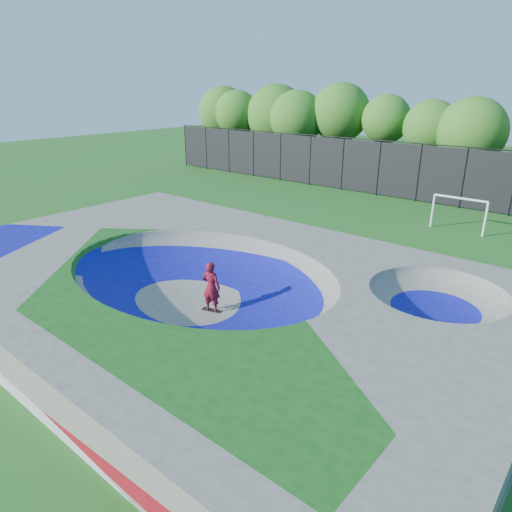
{
  "coord_description": "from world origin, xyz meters",
  "views": [
    {
      "loc": [
        11.52,
        -10.57,
        7.72
      ],
      "look_at": [
        0.24,
        3.0,
        1.1
      ],
      "focal_mm": 32.0,
      "sensor_mm": 36.0,
      "label": 1
    }
  ],
  "objects": [
    {
      "name": "treeline",
      "position": [
        -0.89,
        25.98,
        5.07
      ],
      "size": [
        52.35,
        7.42,
        8.07
      ],
      "color": "#473423",
      "rests_on": "ground"
    },
    {
      "name": "skate_deck",
      "position": [
        0.0,
        0.0,
        0.75
      ],
      "size": [
        22.0,
        14.0,
        1.5
      ],
      "primitive_type": "cube",
      "color": "gray",
      "rests_on": "ground"
    },
    {
      "name": "skateboard",
      "position": [
        0.79,
        -0.17,
        0.03
      ],
      "size": [
        0.81,
        0.39,
        0.05
      ],
      "primitive_type": "cube",
      "rotation": [
        0.0,
        0.0,
        0.23
      ],
      "color": "black",
      "rests_on": "ground"
    },
    {
      "name": "soccer_goal",
      "position": [
        4.48,
        15.52,
        1.35
      ],
      "size": [
        2.96,
        0.12,
        1.95
      ],
      "color": "white",
      "rests_on": "ground"
    },
    {
      "name": "skater",
      "position": [
        0.79,
        -0.17,
        0.96
      ],
      "size": [
        0.8,
        0.64,
        1.91
      ],
      "primitive_type": "imported",
      "rotation": [
        0.0,
        0.0,
        3.44
      ],
      "color": "red",
      "rests_on": "ground"
    },
    {
      "name": "ground",
      "position": [
        0.0,
        0.0,
        0.0
      ],
      "size": [
        120.0,
        120.0,
        0.0
      ],
      "primitive_type": "plane",
      "color": "#1B5517",
      "rests_on": "ground"
    },
    {
      "name": "fence",
      "position": [
        0.0,
        21.0,
        2.1
      ],
      "size": [
        48.09,
        0.09,
        4.04
      ],
      "color": "black",
      "rests_on": "ground"
    }
  ]
}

